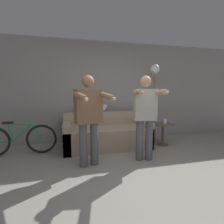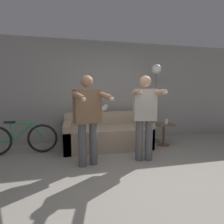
% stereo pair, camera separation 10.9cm
% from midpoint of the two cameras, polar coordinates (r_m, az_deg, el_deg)
% --- Properties ---
extents(ground_plane, '(16.00, 16.00, 0.00)m').
position_cam_midpoint_polar(ground_plane, '(2.72, 10.52, -22.30)').
color(ground_plane, gray).
extents(wall_back, '(10.00, 0.05, 2.60)m').
position_cam_midpoint_polar(wall_back, '(4.70, -0.84, 6.63)').
color(wall_back, gray).
rests_on(wall_back, ground_plane).
extents(couch, '(1.97, 0.94, 0.80)m').
position_cam_midpoint_polar(couch, '(4.18, -0.85, -7.53)').
color(couch, tan).
rests_on(couch, ground_plane).
extents(person_left, '(0.63, 0.76, 1.59)m').
position_cam_midpoint_polar(person_left, '(3.03, -6.89, -0.81)').
color(person_left, '#56565B').
rests_on(person_left, ground_plane).
extents(person_right, '(0.56, 0.73, 1.60)m').
position_cam_midpoint_polar(person_right, '(3.30, 11.61, -0.26)').
color(person_right, '#56565B').
rests_on(person_right, ground_plane).
extents(cat, '(0.49, 0.15, 0.19)m').
position_cam_midpoint_polar(cat, '(4.41, -3.04, 1.14)').
color(cat, silver).
rests_on(cat, couch).
extents(floor_lamp, '(0.35, 0.35, 1.99)m').
position_cam_midpoint_polar(floor_lamp, '(4.67, 14.81, 9.34)').
color(floor_lamp, '#756047').
rests_on(floor_lamp, ground_plane).
extents(side_table, '(0.40, 0.40, 0.53)m').
position_cam_midpoint_polar(side_table, '(4.45, 17.27, -5.67)').
color(side_table, brown).
rests_on(side_table, ground_plane).
extents(cup, '(0.08, 0.08, 0.11)m').
position_cam_midpoint_polar(cup, '(4.43, 18.04, -2.95)').
color(cup, silver).
rests_on(cup, side_table).
extents(bicycle, '(1.51, 0.07, 0.70)m').
position_cam_midpoint_polar(bicycle, '(4.14, -27.22, -7.80)').
color(bicycle, black).
rests_on(bicycle, ground_plane).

